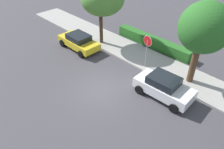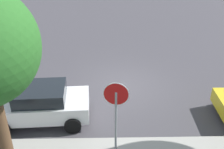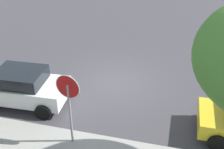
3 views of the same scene
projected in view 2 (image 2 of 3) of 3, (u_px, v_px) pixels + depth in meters
ground_plane at (122, 86)px, 13.55m from camera, size 60.00×60.00×0.00m
stop_sign at (116, 106)px, 8.89m from camera, size 0.82×0.13×2.78m
parked_car_white at (40, 104)px, 10.97m from camera, size 3.92×2.09×1.51m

